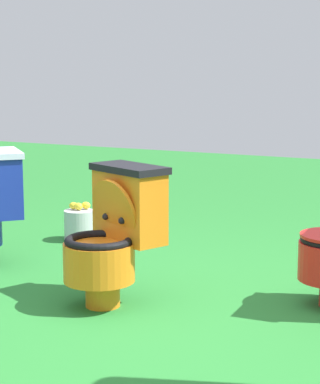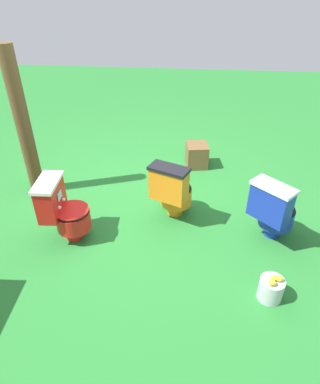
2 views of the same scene
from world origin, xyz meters
TOP-DOWN VIEW (x-y plane):
  - ground at (0.00, 0.00)m, footprint 14.00×14.00m
  - toilet_orange at (-0.48, 0.28)m, footprint 0.56×0.61m
  - lemon_bucket at (-1.44, 1.40)m, footprint 0.22×0.22m

SIDE VIEW (x-z plane):
  - ground at x=0.00m, z-range 0.00..0.00m
  - lemon_bucket at x=-1.44m, z-range -0.02..0.26m
  - toilet_orange at x=-0.48m, z-range 0.01..0.74m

